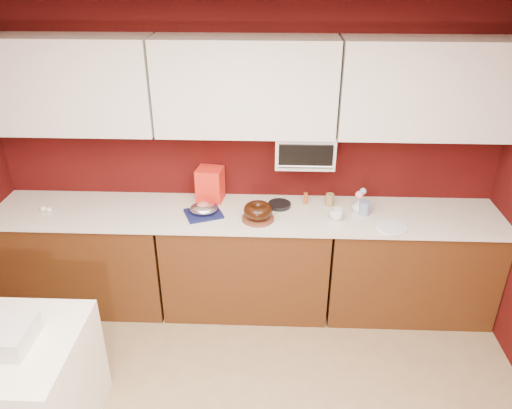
{
  "coord_description": "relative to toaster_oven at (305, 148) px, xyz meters",
  "views": [
    {
      "loc": [
        0.22,
        -1.49,
        2.77
      ],
      "look_at": [
        0.09,
        1.84,
        1.02
      ],
      "focal_mm": 35.0,
      "sensor_mm": 36.0,
      "label": 1
    }
  ],
  "objects": [
    {
      "name": "flower_vase",
      "position": [
        0.43,
        -0.13,
        -0.41
      ],
      "size": [
        0.1,
        0.1,
        0.12
      ],
      "primitive_type": "imported",
      "rotation": [
        0.0,
        0.0,
        0.29
      ],
      "color": "silver",
      "rests_on": "countertop"
    },
    {
      "name": "paper_cup",
      "position": [
        0.22,
        -0.02,
        -0.43
      ],
      "size": [
        0.07,
        0.07,
        0.1
      ],
      "primitive_type": "cylinder",
      "rotation": [
        0.0,
        0.0,
        -0.08
      ],
      "color": "olive",
      "rests_on": "countertop"
    },
    {
      "name": "amber_bottle",
      "position": [
        0.03,
        -0.01,
        -0.43
      ],
      "size": [
        0.04,
        0.04,
        0.1
      ],
      "primitive_type": "cylinder",
      "rotation": [
        0.0,
        0.0,
        0.25
      ],
      "color": "#9B4B1C",
      "rests_on": "countertop"
    },
    {
      "name": "base_cabinet_right",
      "position": [
        0.88,
        -0.17,
        -0.95
      ],
      "size": [
        1.31,
        0.58,
        0.86
      ],
      "primitive_type": "cube",
      "color": "#4D280F",
      "rests_on": "floor"
    },
    {
      "name": "dark_pan",
      "position": [
        -0.18,
        -0.06,
        -0.46
      ],
      "size": [
        0.23,
        0.23,
        0.03
      ],
      "primitive_type": "cylinder",
      "rotation": [
        0.0,
        0.0,
        -0.29
      ],
      "color": "black",
      "rests_on": "countertop"
    },
    {
      "name": "pandoro_box",
      "position": [
        -0.75,
        0.04,
        -0.34
      ],
      "size": [
        0.23,
        0.21,
        0.28
      ],
      "primitive_type": "cube",
      "rotation": [
        0.0,
        0.0,
        -0.15
      ],
      "color": "red",
      "rests_on": "countertop"
    },
    {
      "name": "navy_towel",
      "position": [
        -0.77,
        -0.22,
        -0.46
      ],
      "size": [
        0.33,
        0.31,
        0.02
      ],
      "primitive_type": "cube",
      "rotation": [
        0.0,
        0.0,
        0.39
      ],
      "color": "#121643",
      "rests_on": "countertop"
    },
    {
      "name": "blue_jar",
      "position": [
        0.47,
        -0.16,
        -0.42
      ],
      "size": [
        0.12,
        0.12,
        0.11
      ],
      "primitive_type": "cylinder",
      "rotation": [
        0.0,
        0.0,
        -0.38
      ],
      "color": "navy",
      "rests_on": "countertop"
    },
    {
      "name": "foil_ham_nest",
      "position": [
        -0.77,
        -0.22,
        -0.42
      ],
      "size": [
        0.24,
        0.21,
        0.08
      ],
      "primitive_type": "ellipsoid",
      "rotation": [
        0.0,
        0.0,
        -0.19
      ],
      "color": "white",
      "rests_on": "navy_towel"
    },
    {
      "name": "toaster_oven_door",
      "position": [
        0.0,
        -0.16,
        0.0
      ],
      "size": [
        0.4,
        0.02,
        0.18
      ],
      "primitive_type": "cube",
      "color": "black",
      "rests_on": "toaster_oven"
    },
    {
      "name": "cake_base",
      "position": [
        -0.35,
        -0.29,
        -0.46
      ],
      "size": [
        0.25,
        0.25,
        0.02
      ],
      "primitive_type": "cylinder",
      "rotation": [
        0.0,
        0.0,
        -0.03
      ],
      "color": "brown",
      "rests_on": "countertop"
    },
    {
      "name": "china_plate",
      "position": [
        0.65,
        -0.38,
        -0.47
      ],
      "size": [
        0.26,
        0.26,
        0.01
      ],
      "primitive_type": "cylinder",
      "rotation": [
        0.0,
        0.0,
        -0.14
      ],
      "color": "white",
      "rests_on": "countertop"
    },
    {
      "name": "base_cabinet_left",
      "position": [
        -1.78,
        -0.17,
        -0.95
      ],
      "size": [
        1.31,
        0.58,
        0.86
      ],
      "primitive_type": "cube",
      "color": "#4D280F",
      "rests_on": "floor"
    },
    {
      "name": "ceiling",
      "position": [
        -0.45,
        -2.1,
        1.12
      ],
      "size": [
        4.0,
        4.5,
        0.02
      ],
      "primitive_type": "cube",
      "color": "white",
      "rests_on": "wall_back"
    },
    {
      "name": "wall_back",
      "position": [
        -0.45,
        0.15,
        -0.12
      ],
      "size": [
        4.0,
        0.02,
        2.5
      ],
      "primitive_type": "cube",
      "color": "#3C0908",
      "rests_on": "floor"
    },
    {
      "name": "roasted_ham",
      "position": [
        -0.77,
        -0.22,
        -0.4
      ],
      "size": [
        0.11,
        0.09,
        0.06
      ],
      "primitive_type": "ellipsoid",
      "rotation": [
        0.0,
        0.0,
        0.08
      ],
      "color": "#C6685A",
      "rests_on": "foil_ham_nest"
    },
    {
      "name": "countertop",
      "position": [
        -0.45,
        -0.17,
        -0.49
      ],
      "size": [
        4.0,
        0.62,
        0.04
      ],
      "primitive_type": "cube",
      "color": "silver",
      "rests_on": "base_cabinet_center"
    },
    {
      "name": "dining_table",
      "position": [
        -1.85,
        -1.5,
        -1.0
      ],
      "size": [
        1.0,
        0.8,
        0.75
      ],
      "primitive_type": "cube",
      "color": "white",
      "rests_on": "floor"
    },
    {
      "name": "flower_blue",
      "position": [
        0.46,
        -0.11,
        -0.3
      ],
      "size": [
        0.05,
        0.05,
        0.05
      ],
      "primitive_type": "sphere",
      "color": "#7FA5CB",
      "rests_on": "flower_vase"
    },
    {
      "name": "base_cabinet_center",
      "position": [
        -0.45,
        -0.17,
        -0.95
      ],
      "size": [
        1.31,
        0.58,
        0.86
      ],
      "primitive_type": "cube",
      "color": "#4D280F",
      "rests_on": "floor"
    },
    {
      "name": "upper_cabinet_right",
      "position": [
        0.88,
        -0.02,
        0.48
      ],
      "size": [
        1.31,
        0.33,
        0.7
      ],
      "primitive_type": "cube",
      "color": "white",
      "rests_on": "wall_back"
    },
    {
      "name": "coffee_mug",
      "position": [
        0.25,
        -0.26,
        -0.42
      ],
      "size": [
        0.13,
        0.13,
        0.1
      ],
      "primitive_type": "imported",
      "rotation": [
        0.0,
        0.0,
        0.84
      ],
      "color": "silver",
      "rests_on": "countertop"
    },
    {
      "name": "egg_left",
      "position": [
        -1.99,
        -0.23,
        -0.45
      ],
      "size": [
        0.06,
        0.05,
        0.04
      ],
      "primitive_type": "ellipsoid",
      "rotation": [
        0.0,
        0.0,
        0.1
      ],
      "color": "white",
      "rests_on": "countertop"
    },
    {
      "name": "bundt_cake",
      "position": [
        -0.35,
        -0.29,
        -0.4
      ],
      "size": [
        0.24,
        0.24,
        0.09
      ],
      "primitive_type": "torus",
      "rotation": [
        0.0,
        0.0,
        0.09
      ],
      "color": "black",
      "rests_on": "cake_base"
    },
    {
      "name": "toaster_oven",
      "position": [
        0.0,
        0.0,
        0.0
      ],
      "size": [
        0.45,
        0.3,
        0.25
      ],
      "primitive_type": "cube",
      "color": "white",
      "rests_on": "upper_cabinet_center"
    },
    {
      "name": "egg_right",
      "position": [
        -2.04,
        -0.22,
        -0.45
      ],
      "size": [
        0.06,
        0.05,
        0.04
      ],
      "primitive_type": "ellipsoid",
      "rotation": [
        0.0,
        0.0,
        -0.18
      ],
      "color": "white",
      "rests_on": "countertop"
    },
    {
      "name": "toaster_oven_handle",
      "position": [
        0.0,
        -0.18,
        -0.07
      ],
      "size": [
        0.42,
        0.02,
        0.02
      ],
      "primitive_type": "cylinder",
      "rotation": [
        0.0,
        1.57,
        0.0
      ],
      "color": "silver",
      "rests_on": "toaster_oven"
    },
    {
      "name": "upper_cabinet_left",
      "position": [
        -1.78,
        -0.02,
        0.48
      ],
      "size": [
        1.31,
        0.33,
        0.7
      ],
      "primitive_type": "cube",
      "color": "white",
      "rests_on": "wall_back"
    },
    {
      "name": "flower_pink",
      "position": [
        0.43,
        -0.13,
        -0.33
      ],
      "size": [
        0.06,
        0.06,
        0.06
      ],
      "primitive_type": "sphere",
      "color": "pink",
      "rests_on": "flower_vase"
    },
    {
      "name": "upper_cabinet_center",
      "position": [
        -0.45,
        -0.02,
        0.48
      ],
      "size": [
        1.31,
        0.33,
        0.7
      ],
      "primitive_type": "cube",
      "color": "white",
      "rests_on": "wall_back"
    }
  ]
}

